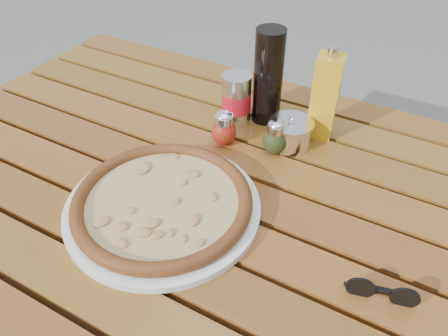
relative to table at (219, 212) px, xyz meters
The scene contains 10 objects.
table is the anchor object (origin of this frame).
plate 0.15m from the table, 117.53° to the right, with size 0.36×0.36×0.01m, color white.
pizza 0.16m from the table, 117.53° to the right, with size 0.40×0.40×0.03m.
pepper_shaker 0.18m from the table, 114.97° to the left, with size 0.07×0.07×0.08m.
oregano_shaker 0.20m from the table, 71.24° to the left, with size 0.07×0.07×0.08m.
dark_bottle 0.32m from the table, 94.40° to the left, with size 0.07×0.07×0.22m, color black.
soda_can 0.26m from the table, 109.34° to the left, with size 0.07×0.07×0.12m.
olive_oil_cruet 0.33m from the table, 66.57° to the left, with size 0.06×0.06×0.21m.
parmesan_tin 0.23m from the table, 70.07° to the left, with size 0.12×0.12×0.07m.
sunglasses 0.37m from the table, 16.92° to the right, with size 0.11×0.05×0.04m.
Camera 1 is at (0.32, -0.55, 1.33)m, focal length 35.00 mm.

